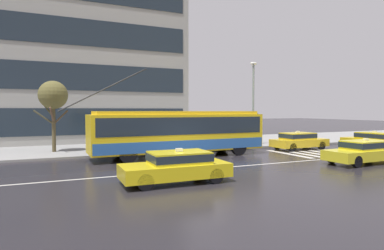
% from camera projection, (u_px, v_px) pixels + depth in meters
% --- Properties ---
extents(ground_plane, '(160.00, 160.00, 0.00)m').
position_uv_depth(ground_plane, '(195.00, 165.00, 17.22)').
color(ground_plane, '#252328').
extents(sidewalk_slab, '(80.00, 10.00, 0.14)m').
position_uv_depth(sidewalk_slab, '(145.00, 145.00, 26.39)').
color(sidewalk_slab, gray).
rests_on(sidewalk_slab, ground_plane).
extents(crosswalk_stripe_edge_near, '(0.44, 4.40, 0.01)m').
position_uv_depth(crosswalk_stripe_edge_near, '(289.00, 154.00, 21.69)').
color(crosswalk_stripe_edge_near, beige).
rests_on(crosswalk_stripe_edge_near, ground_plane).
extents(crosswalk_stripe_inner_a, '(0.44, 4.40, 0.01)m').
position_uv_depth(crosswalk_stripe_inner_a, '(299.00, 153.00, 22.05)').
color(crosswalk_stripe_inner_a, beige).
rests_on(crosswalk_stripe_inner_a, ground_plane).
extents(crosswalk_stripe_center, '(0.44, 4.40, 0.01)m').
position_uv_depth(crosswalk_stripe_center, '(309.00, 153.00, 22.41)').
color(crosswalk_stripe_center, beige).
rests_on(crosswalk_stripe_center, ground_plane).
extents(crosswalk_stripe_inner_b, '(0.44, 4.40, 0.01)m').
position_uv_depth(crosswalk_stripe_inner_b, '(319.00, 152.00, 22.77)').
color(crosswalk_stripe_inner_b, beige).
rests_on(crosswalk_stripe_inner_b, ground_plane).
extents(crosswalk_stripe_edge_far, '(0.44, 4.40, 0.01)m').
position_uv_depth(crosswalk_stripe_edge_far, '(328.00, 151.00, 23.14)').
color(crosswalk_stripe_edge_far, beige).
rests_on(crosswalk_stripe_edge_far, ground_plane).
extents(lane_centre_line, '(72.00, 0.14, 0.01)m').
position_uv_depth(lane_centre_line, '(205.00, 169.00, 16.13)').
color(lane_centre_line, silver).
rests_on(lane_centre_line, ground_plane).
extents(trolleybus, '(12.68, 2.71, 5.44)m').
position_uv_depth(trolleybus, '(179.00, 132.00, 20.47)').
color(trolleybus, yellow).
rests_on(trolleybus, ground_plane).
extents(taxi_oncoming_near, '(4.42, 1.85, 1.39)m').
position_uv_depth(taxi_oncoming_near, '(177.00, 165.00, 13.09)').
color(taxi_oncoming_near, yellow).
rests_on(taxi_oncoming_near, ground_plane).
extents(taxi_ahead_of_bus, '(4.39, 1.94, 1.39)m').
position_uv_depth(taxi_ahead_of_bus, '(299.00, 140.00, 24.19)').
color(taxi_ahead_of_bus, yellow).
rests_on(taxi_ahead_of_bus, ground_plane).
extents(taxi_cross_traffic, '(1.96, 4.42, 1.39)m').
position_uv_depth(taxi_cross_traffic, '(373.00, 140.00, 24.38)').
color(taxi_cross_traffic, gold).
rests_on(taxi_cross_traffic, ground_plane).
extents(taxi_oncoming_far, '(4.67, 1.89, 1.39)m').
position_uv_depth(taxi_oncoming_far, '(364.00, 151.00, 17.86)').
color(taxi_oncoming_far, yellow).
rests_on(taxi_oncoming_far, ground_plane).
extents(bus_shelter, '(3.74, 1.87, 2.49)m').
position_uv_depth(bus_shelter, '(157.00, 123.00, 23.05)').
color(bus_shelter, gray).
rests_on(bus_shelter, sidewalk_slab).
extents(pedestrian_at_shelter, '(0.96, 0.96, 2.05)m').
position_uv_depth(pedestrian_at_shelter, '(219.00, 125.00, 25.94)').
color(pedestrian_at_shelter, '#534042').
rests_on(pedestrian_at_shelter, sidewalk_slab).
extents(pedestrian_approaching_curb, '(1.14, 1.14, 2.04)m').
position_uv_depth(pedestrian_approaching_curb, '(123.00, 128.00, 21.28)').
color(pedestrian_approaching_curb, '#494A3D').
rests_on(pedestrian_approaching_curb, sidewalk_slab).
extents(pedestrian_walking_past, '(1.25, 1.25, 1.94)m').
position_uv_depth(pedestrian_walking_past, '(113.00, 128.00, 22.14)').
color(pedestrian_walking_past, '#2B2724').
rests_on(pedestrian_walking_past, sidewalk_slab).
extents(street_lamp, '(0.60, 0.32, 6.64)m').
position_uv_depth(street_lamp, '(253.00, 96.00, 25.65)').
color(street_lamp, gray).
rests_on(street_lamp, sidewalk_slab).
extents(street_tree_bare, '(2.20, 2.22, 4.79)m').
position_uv_depth(street_tree_bare, '(53.00, 96.00, 21.62)').
color(street_tree_bare, brown).
rests_on(street_tree_bare, sidewalk_slab).
extents(office_tower_corner_left, '(19.96, 15.66, 18.82)m').
position_uv_depth(office_tower_corner_left, '(72.00, 48.00, 33.20)').
color(office_tower_corner_left, '#999892').
rests_on(office_tower_corner_left, ground_plane).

